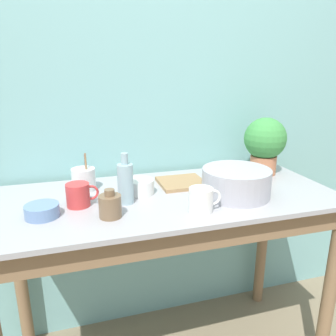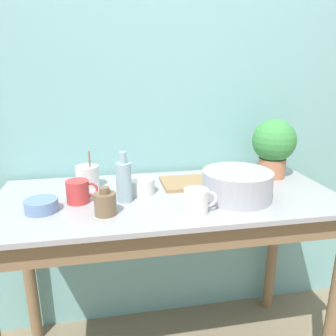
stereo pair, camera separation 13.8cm
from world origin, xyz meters
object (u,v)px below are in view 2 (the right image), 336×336
object	(u,v)px
potted_plant	(274,145)
mug_white	(197,201)
mug_red	(78,191)
utensil_cup	(88,177)
tray_board	(185,183)
bowl_small_enamel_white	(141,186)
bowl_small_blue	(41,205)
bottle_tall	(124,181)
bottle_short	(105,203)
bowl_wash_large	(237,185)

from	to	relation	value
potted_plant	mug_white	distance (m)	0.62
mug_red	utensil_cup	bearing A→B (deg)	80.91
mug_red	mug_white	distance (m)	0.48
mug_red	tray_board	distance (m)	0.49
bowl_small_enamel_white	utensil_cup	xyz separation A→B (m)	(-0.23, 0.12, 0.02)
bowl_small_enamel_white	tray_board	size ratio (longest dim) A/B	0.57
tray_board	bowl_small_blue	bearing A→B (deg)	-162.19
bowl_small_blue	bowl_small_enamel_white	bearing A→B (deg)	17.95
tray_board	bottle_tall	bearing A→B (deg)	-152.49
bottle_tall	bowl_small_enamel_white	world-z (taller)	bottle_tall
bowl_small_blue	potted_plant	bearing A→B (deg)	12.43
bottle_short	mug_white	distance (m)	0.34
bowl_wash_large	utensil_cup	size ratio (longest dim) A/B	1.69
utensil_cup	tray_board	size ratio (longest dim) A/B	0.81
utensil_cup	potted_plant	bearing A→B (deg)	-0.59
mug_red	mug_white	bearing A→B (deg)	-23.16
bottle_short	bowl_small_blue	world-z (taller)	bottle_short
mug_white	bowl_small_blue	bearing A→B (deg)	167.93
bowl_small_enamel_white	utensil_cup	size ratio (longest dim) A/B	0.70
mug_red	utensil_cup	size ratio (longest dim) A/B	0.74
mug_white	bottle_tall	bearing A→B (deg)	147.23
bottle_tall	utensil_cup	bearing A→B (deg)	127.75
bowl_wash_large	bowl_small_enamel_white	world-z (taller)	bowl_wash_large
bowl_wash_large	bottle_tall	bearing A→B (deg)	173.67
bowl_wash_large	mug_white	bearing A→B (deg)	-150.64
bottle_short	utensil_cup	xyz separation A→B (m)	(-0.08, 0.31, 0.01)
bowl_small_enamel_white	tray_board	world-z (taller)	bowl_small_enamel_white
bottle_short	mug_red	size ratio (longest dim) A/B	0.84
utensil_cup	bottle_tall	bearing A→B (deg)	-52.25
tray_board	bowl_small_enamel_white	bearing A→B (deg)	-162.46
bottle_tall	bottle_short	bearing A→B (deg)	-123.61
bottle_short	tray_board	world-z (taller)	bottle_short
mug_red	utensil_cup	xyz separation A→B (m)	(0.03, 0.18, 0.00)
mug_white	tray_board	bearing A→B (deg)	84.43
bowl_wash_large	bottle_tall	size ratio (longest dim) A/B	1.39
bottle_tall	bottle_short	world-z (taller)	bottle_tall
bottle_tall	utensil_cup	distance (m)	0.26
potted_plant	bowl_small_enamel_white	bearing A→B (deg)	-170.91
mug_red	bowl_small_blue	distance (m)	0.15
bowl_wash_large	mug_red	world-z (taller)	bowl_wash_large
utensil_cup	mug_white	bearing A→B (deg)	-41.55
bottle_short	bowl_wash_large	bearing A→B (deg)	6.75
bottle_short	potted_plant	bearing A→B (deg)	20.39
mug_red	bowl_wash_large	bearing A→B (deg)	-6.52
mug_white	tray_board	distance (m)	0.32
bowl_small_enamel_white	tray_board	bearing A→B (deg)	17.54
potted_plant	utensil_cup	world-z (taller)	potted_plant
bottle_tall	mug_white	distance (m)	0.31
potted_plant	bowl_wash_large	distance (m)	0.39
mug_red	bowl_small_enamel_white	distance (m)	0.27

